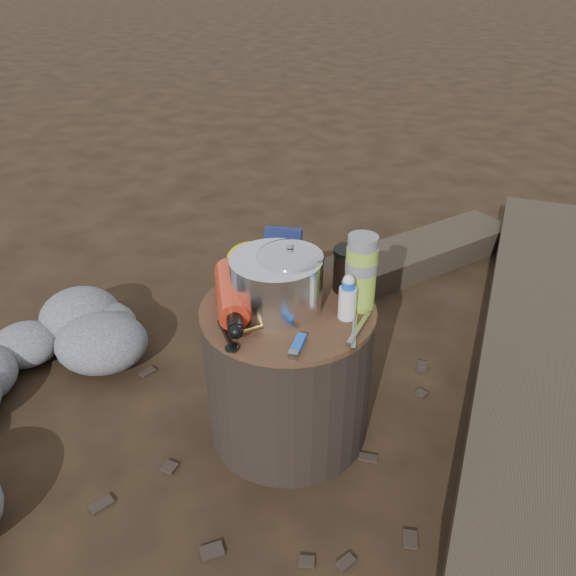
# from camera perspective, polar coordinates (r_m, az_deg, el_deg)

# --- Properties ---
(ground) EXTENTS (60.00, 60.00, 0.00)m
(ground) POSITION_cam_1_polar(r_m,az_deg,el_deg) (1.78, 0.00, -13.37)
(ground) COLOR black
(ground) RESTS_ON ground
(stump) EXTENTS (0.45, 0.45, 0.42)m
(stump) POSITION_cam_1_polar(r_m,az_deg,el_deg) (1.64, 0.00, -8.12)
(stump) COLOR black
(stump) RESTS_ON ground
(rock_ring) EXTENTS (0.46, 1.00, 0.20)m
(rock_ring) POSITION_cam_1_polar(r_m,az_deg,el_deg) (1.91, -25.40, -9.48)
(rock_ring) COLOR #5B5B60
(rock_ring) RESTS_ON ground
(log_main) EXTENTS (0.85, 2.15, 0.18)m
(log_main) POSITION_cam_1_polar(r_m,az_deg,el_deg) (2.11, 23.35, -5.04)
(log_main) COLOR #332A1F
(log_main) RESTS_ON ground
(log_small) EXTENTS (1.14, 1.02, 0.11)m
(log_small) POSITION_cam_1_polar(r_m,az_deg,el_deg) (2.51, 9.82, 2.26)
(log_small) COLOR #332A1F
(log_small) RESTS_ON ground
(foil_windscreen) EXTENTS (0.23, 0.23, 0.14)m
(foil_windscreen) POSITION_cam_1_polar(r_m,az_deg,el_deg) (1.48, -1.17, 0.44)
(foil_windscreen) COLOR white
(foil_windscreen) RESTS_ON stump
(camping_pot) EXTENTS (0.17, 0.17, 0.17)m
(camping_pot) POSITION_cam_1_polar(r_m,az_deg,el_deg) (1.49, 0.21, 1.20)
(camping_pot) COLOR silver
(camping_pot) RESTS_ON stump
(fuel_bottle) EXTENTS (0.16, 0.32, 0.07)m
(fuel_bottle) POSITION_cam_1_polar(r_m,az_deg,el_deg) (1.51, -5.61, -0.54)
(fuel_bottle) COLOR red
(fuel_bottle) RESTS_ON stump
(thermos) EXTENTS (0.08, 0.08, 0.20)m
(thermos) POSITION_cam_1_polar(r_m,az_deg,el_deg) (1.48, 7.12, 1.50)
(thermos) COLOR #8DB532
(thermos) RESTS_ON stump
(travel_mug) EXTENTS (0.08, 0.08, 0.12)m
(travel_mug) POSITION_cam_1_polar(r_m,az_deg,el_deg) (1.57, 5.89, 1.78)
(travel_mug) COLOR black
(travel_mug) RESTS_ON stump
(stuff_sack) EXTENTS (0.15, 0.12, 0.10)m
(stuff_sack) POSITION_cam_1_polar(r_m,az_deg,el_deg) (1.63, -3.45, 2.73)
(stuff_sack) COLOR gold
(stuff_sack) RESTS_ON stump
(food_pouch) EXTENTS (0.11, 0.03, 0.13)m
(food_pouch) POSITION_cam_1_polar(r_m,az_deg,el_deg) (1.65, -0.50, 3.65)
(food_pouch) COLOR #111749
(food_pouch) RESTS_ON stump
(lighter) EXTENTS (0.04, 0.09, 0.02)m
(lighter) POSITION_cam_1_polar(r_m,az_deg,el_deg) (1.37, 1.02, -5.42)
(lighter) COLOR blue
(lighter) RESTS_ON stump
(pot_grabber) EXTENTS (0.06, 0.15, 0.01)m
(pot_grabber) POSITION_cam_1_polar(r_m,az_deg,el_deg) (1.43, 6.49, -4.05)
(pot_grabber) COLOR #A1A1A6
(pot_grabber) RESTS_ON stump
(spork) EXTENTS (0.09, 0.13, 0.01)m
(spork) POSITION_cam_1_polar(r_m,az_deg,el_deg) (1.42, -6.17, -4.40)
(spork) COLOR black
(spork) RESTS_ON stump
(squeeze_bottle) EXTENTS (0.05, 0.05, 0.11)m
(squeeze_bottle) POSITION_cam_1_polar(r_m,az_deg,el_deg) (1.46, 5.83, -1.08)
(squeeze_bottle) COLOR silver
(squeeze_bottle) RESTS_ON stump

